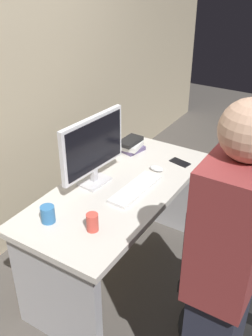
% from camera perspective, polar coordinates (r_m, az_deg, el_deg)
% --- Properties ---
extents(ground_plane, '(9.00, 9.00, 0.00)m').
position_cam_1_polar(ground_plane, '(2.91, -0.87, -14.91)').
color(ground_plane, '#4C4742').
extents(wall_back, '(6.40, 0.10, 3.00)m').
position_cam_1_polar(wall_back, '(2.74, -18.31, 16.85)').
color(wall_back, tan).
rests_on(wall_back, ground).
extents(desk, '(1.46, 0.68, 0.73)m').
position_cam_1_polar(desk, '(2.58, -0.95, -6.89)').
color(desk, beige).
rests_on(desk, ground).
extents(office_chair, '(0.52, 0.52, 0.94)m').
position_cam_1_polar(office_chair, '(2.32, 13.82, -15.55)').
color(office_chair, black).
rests_on(office_chair, ground).
extents(person_at_desk, '(0.40, 0.24, 1.64)m').
position_cam_1_polar(person_at_desk, '(1.72, 14.47, -16.07)').
color(person_at_desk, '#262838').
rests_on(person_at_desk, ground).
extents(monitor, '(0.54, 0.16, 0.46)m').
position_cam_1_polar(monitor, '(2.38, -4.92, 3.09)').
color(monitor, silver).
rests_on(monitor, desk).
extents(keyboard, '(0.44, 0.15, 0.02)m').
position_cam_1_polar(keyboard, '(2.41, 1.43, -3.11)').
color(keyboard, white).
rests_on(keyboard, desk).
extents(mouse, '(0.06, 0.10, 0.03)m').
position_cam_1_polar(mouse, '(2.63, 4.57, -0.04)').
color(mouse, white).
rests_on(mouse, desk).
extents(cup_near_keyboard, '(0.07, 0.07, 0.10)m').
position_cam_1_polar(cup_near_keyboard, '(2.07, -5.04, -8.08)').
color(cup_near_keyboard, '#D84C3F').
rests_on(cup_near_keyboard, desk).
extents(cup_by_monitor, '(0.08, 0.08, 0.10)m').
position_cam_1_polar(cup_by_monitor, '(2.17, -11.59, -6.76)').
color(cup_by_monitor, '#3372B2').
rests_on(cup_by_monitor, desk).
extents(book_stack, '(0.21, 0.17, 0.09)m').
position_cam_1_polar(book_stack, '(2.87, 0.77, 3.46)').
color(book_stack, '#594C72').
rests_on(book_stack, desk).
extents(cell_phone, '(0.10, 0.16, 0.01)m').
position_cam_1_polar(cell_phone, '(2.75, 8.05, 0.84)').
color(cell_phone, black).
rests_on(cell_phone, desk).
extents(handbag, '(0.34, 0.14, 0.38)m').
position_cam_1_polar(handbag, '(3.29, 15.03, -6.90)').
color(handbag, '#262628').
rests_on(handbag, ground).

